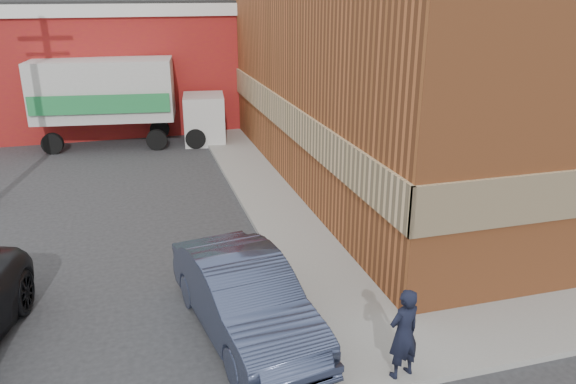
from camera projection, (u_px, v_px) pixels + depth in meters
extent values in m
plane|color=#28282B|center=(331.00, 334.00, 10.47)|extent=(90.00, 90.00, 0.00)
cube|color=#A4542A|center=(477.00, 37.00, 19.26)|extent=(14.00, 18.00, 9.00)
cube|color=#D3B081|center=(280.00, 112.00, 18.19)|extent=(0.08, 18.16, 1.00)
cube|color=gray|center=(255.00, 180.00, 18.73)|extent=(1.80, 18.00, 0.12)
cube|color=maroon|center=(63.00, 70.00, 26.12)|extent=(16.00, 8.00, 5.00)
cube|color=silver|center=(55.00, 8.00, 25.18)|extent=(16.30, 8.30, 0.50)
cube|color=black|center=(54.00, 1.00, 25.08)|extent=(16.00, 8.00, 0.10)
imported|color=black|center=(404.00, 334.00, 8.92)|extent=(0.65, 0.50, 1.58)
imported|color=#343C57|center=(245.00, 298.00, 10.28)|extent=(2.30, 4.70, 1.48)
cube|color=beige|center=(103.00, 90.00, 22.21)|extent=(5.64, 2.85, 2.34)
cube|color=#217E40|center=(100.00, 104.00, 21.32)|extent=(5.18, 0.70, 0.72)
cube|color=beige|center=(195.00, 119.00, 23.14)|extent=(1.87, 2.18, 1.98)
cylinder|color=black|center=(52.00, 144.00, 21.75)|extent=(0.84, 0.37, 0.81)
cylinder|color=black|center=(63.00, 132.00, 23.42)|extent=(0.84, 0.37, 0.81)
cylinder|color=black|center=(157.00, 140.00, 22.30)|extent=(0.84, 0.37, 0.81)
cylinder|color=black|center=(160.00, 129.00, 23.97)|extent=(0.84, 0.37, 0.81)
cylinder|color=black|center=(196.00, 138.00, 22.51)|extent=(0.84, 0.37, 0.81)
cylinder|color=black|center=(196.00, 128.00, 24.18)|extent=(0.84, 0.37, 0.81)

